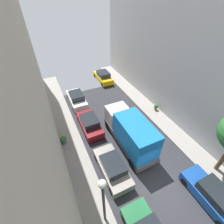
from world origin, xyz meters
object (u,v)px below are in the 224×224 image
object	(u,v)px
parked_car_left_3	(112,167)
parked_car_left_4	(90,124)
parked_car_left_5	(77,99)
parked_car_right_1	(212,194)
lamp_post	(103,197)
delivery_truck	(130,132)
potted_plant_5	(63,140)
potted_plant_2	(156,107)
parked_car_right_2	(103,77)

from	to	relation	value
parked_car_left_3	parked_car_left_4	size ratio (longest dim) A/B	1.00
parked_car_left_5	parked_car_right_1	world-z (taller)	same
parked_car_left_4	lamp_post	bearing A→B (deg)	-102.62
delivery_truck	lamp_post	bearing A→B (deg)	-133.77
parked_car_left_5	potted_plant_5	distance (m)	6.68
potted_plant_2	potted_plant_5	xyz separation A→B (m)	(-11.19, -0.40, 0.01)
parked_car_left_3	parked_car_right_1	xyz separation A→B (m)	(5.40, -4.87, 0.00)
parked_car_right_1	delivery_truck	distance (m)	7.39
parked_car_left_4	delivery_truck	distance (m)	4.69
parked_car_right_1	potted_plant_2	xyz separation A→B (m)	(2.83, 9.98, -0.15)
parked_car_right_2	parked_car_right_1	bearing A→B (deg)	-90.00
parked_car_right_1	potted_plant_5	size ratio (longest dim) A/B	5.12
parked_car_left_4	parked_car_left_5	xyz separation A→B (m)	(0.00, 5.08, 0.00)
parked_car_right_2	potted_plant_2	xyz separation A→B (m)	(2.83, -9.71, -0.15)
parked_car_left_4	potted_plant_2	bearing A→B (deg)	-3.47
delivery_truck	lamp_post	xyz separation A→B (m)	(-4.60, -4.80, 1.67)
parked_car_right_2	lamp_post	size ratio (longest dim) A/B	0.85
parked_car_right_2	potted_plant_2	distance (m)	10.12
parked_car_left_4	parked_car_left_3	bearing A→B (deg)	-90.00
parked_car_left_3	delivery_truck	world-z (taller)	delivery_truck
parked_car_right_1	parked_car_left_5	bearing A→B (deg)	109.13
parked_car_right_2	delivery_truck	bearing A→B (deg)	-101.83
parked_car_left_4	potted_plant_5	xyz separation A→B (m)	(-2.96, -0.90, -0.14)
parked_car_left_3	parked_car_left_4	bearing A→B (deg)	90.00
parked_car_left_4	potted_plant_5	world-z (taller)	parked_car_left_4
parked_car_left_4	parked_car_right_2	bearing A→B (deg)	59.62
parked_car_right_1	parked_car_right_2	distance (m)	19.70
parked_car_right_2	delivery_truck	world-z (taller)	delivery_truck
parked_car_left_4	parked_car_right_2	size ratio (longest dim) A/B	1.00
parked_car_left_4	potted_plant_2	world-z (taller)	parked_car_left_4
potted_plant_2	lamp_post	xyz separation A→B (m)	(-10.13, -7.99, 2.89)
potted_plant_5	parked_car_right_1	bearing A→B (deg)	-48.89
parked_car_right_1	parked_car_right_2	world-z (taller)	same
potted_plant_5	lamp_post	world-z (taller)	lamp_post
parked_car_right_2	parked_car_left_5	bearing A→B (deg)	-142.59
parked_car_left_5	parked_car_left_3	bearing A→B (deg)	-90.00
lamp_post	parked_car_left_4	bearing A→B (deg)	77.38
delivery_truck	lamp_post	distance (m)	6.86
parked_car_right_2	potted_plant_5	bearing A→B (deg)	-129.59
potted_plant_5	lamp_post	size ratio (longest dim) A/B	0.17
parked_car_right_1	parked_car_right_2	bearing A→B (deg)	90.00
parked_car_left_4	parked_car_right_2	world-z (taller)	same
parked_car_left_4	delivery_truck	size ratio (longest dim) A/B	0.64
parked_car_right_1	parked_car_right_2	xyz separation A→B (m)	(0.00, 19.70, 0.00)
potted_plant_2	parked_car_right_1	bearing A→B (deg)	-105.83
parked_car_left_4	delivery_truck	xyz separation A→B (m)	(2.70, -3.68, 1.07)
potted_plant_5	parked_car_right_2	bearing A→B (deg)	50.41
delivery_truck	lamp_post	size ratio (longest dim) A/B	1.33
parked_car_left_5	potted_plant_2	bearing A→B (deg)	-34.14
lamp_post	parked_car_right_2	bearing A→B (deg)	67.58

